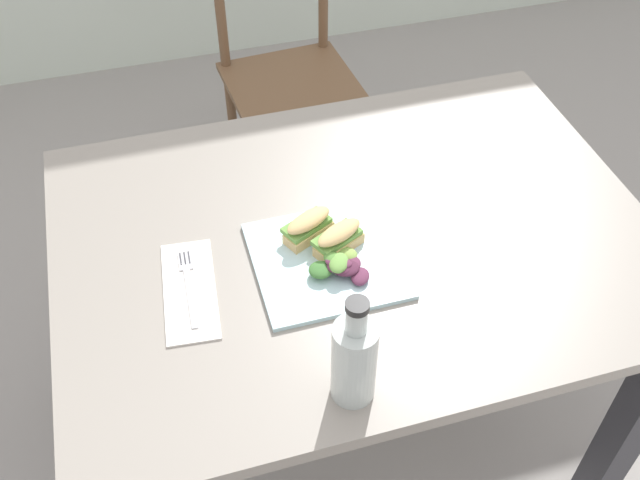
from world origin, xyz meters
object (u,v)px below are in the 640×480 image
plate_lunch (326,260)px  sandwich_half_back (308,226)px  bottle_cold_brew (354,363)px  chair_wooden_far (288,77)px  sandwich_half_front (339,238)px  fork_on_napkin (188,282)px  dining_table (353,276)px

plate_lunch → sandwich_half_back: (-0.02, 0.07, 0.03)m
plate_lunch → bottle_cold_brew: bottle_cold_brew is taller
bottle_cold_brew → sandwich_half_back: bearing=86.2°
chair_wooden_far → plate_lunch: size_ratio=3.23×
sandwich_half_front → fork_on_napkin: sandwich_half_front is taller
chair_wooden_far → sandwich_half_front: (-0.16, -1.05, 0.33)m
dining_table → plate_lunch: bearing=-142.3°
dining_table → bottle_cold_brew: size_ratio=5.25×
chair_wooden_far → bottle_cold_brew: size_ratio=3.90×
sandwich_half_back → chair_wooden_far: bearing=78.3°
plate_lunch → sandwich_half_front: size_ratio=2.48×
sandwich_half_back → fork_on_napkin: bearing=-169.0°
chair_wooden_far → sandwich_half_back: 1.07m
plate_lunch → dining_table: bearing=37.7°
chair_wooden_far → sandwich_half_back: size_ratio=7.99×
sandwich_half_front → bottle_cold_brew: (-0.07, -0.30, 0.04)m
chair_wooden_far → sandwich_half_front: bearing=-98.8°
bottle_cold_brew → plate_lunch: bearing=82.1°
chair_wooden_far → fork_on_napkin: (-0.45, -1.05, 0.30)m
dining_table → bottle_cold_brew: bearing=-108.9°
bottle_cold_brew → fork_on_napkin: bearing=125.9°
fork_on_napkin → plate_lunch: bearing=-4.0°
sandwich_half_front → sandwich_half_back: same height
sandwich_half_front → plate_lunch: bearing=-149.1°
bottle_cold_brew → sandwich_half_front: bearing=77.1°
plate_lunch → sandwich_half_front: sandwich_half_front is taller
chair_wooden_far → plate_lunch: bearing=-100.2°
fork_on_napkin → bottle_cold_brew: bearing=-54.1°
dining_table → fork_on_napkin: fork_on_napkin is taller
dining_table → plate_lunch: plate_lunch is taller
dining_table → bottle_cold_brew: 0.42m
sandwich_half_back → bottle_cold_brew: (-0.02, -0.35, 0.04)m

